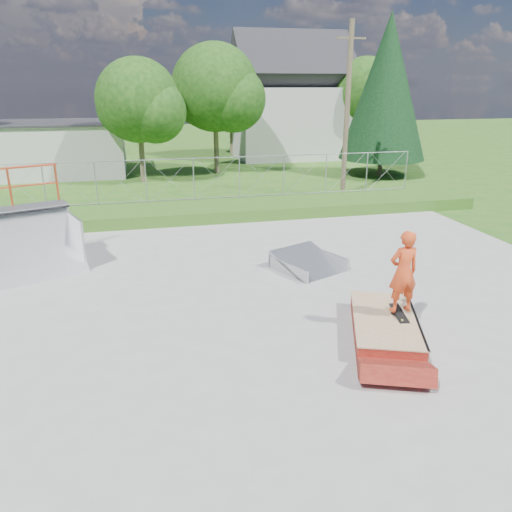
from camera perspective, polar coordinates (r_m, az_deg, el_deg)
The scene contains 17 objects.
ground at distance 12.16m, azimuth -1.10°, elevation -6.55°, with size 120.00×120.00×0.00m, color #285E1A.
concrete_pad at distance 12.15m, azimuth -1.10°, elevation -6.47°, with size 20.00×16.00×0.04m, color #959592.
grass_berm at distance 20.95m, azimuth -6.69°, elevation 5.13°, with size 24.00×3.00×0.50m, color #285E1A.
grind_box at distance 11.45m, azimuth 14.48°, elevation -7.75°, with size 2.29×3.13×0.42m.
quarter_pipe at distance 15.77m, azimuth -25.19°, elevation 3.31°, with size 2.92×2.47×2.92m, color #A8ABB0, non-canonical shape.
flat_bank_ramp at distance 14.85m, azimuth 6.05°, elevation -0.71°, with size 1.67×1.79×0.51m, color #A8ABB0, non-canonical shape.
skateboard at distance 11.51m, azimuth 16.04°, elevation -6.35°, with size 0.22×0.80×0.02m, color black.
skater at distance 11.16m, azimuth 16.46°, elevation -2.10°, with size 0.67×0.44×1.83m, color #E3491F.
chain_link_fence at distance 21.69m, azimuth -7.14°, elevation 8.70°, with size 20.00×0.06×1.80m, color #909398, non-canonical shape.
utility_building_flat at distance 33.42m, azimuth -23.56°, elevation 11.10°, with size 10.00×6.00×3.00m, color #B8B8B4.
gable_house at distance 38.44m, azimuth 3.90°, elevation 16.94°, with size 8.40×6.08×8.94m.
utility_pole at distance 24.77m, azimuth 10.36°, elevation 15.89°, with size 0.24×0.24×8.00m, color brown.
tree_left_near at distance 28.57m, azimuth -12.80°, elevation 16.61°, with size 4.76×4.48×6.65m.
tree_center at distance 30.95m, azimuth -4.12°, elevation 18.29°, with size 5.44×5.12×7.60m.
tree_right_far at distance 38.31m, azimuth 12.86°, elevation 17.58°, with size 5.10×4.80×7.12m.
tree_back_mid at distance 39.33m, azimuth -2.45°, elevation 16.72°, with size 4.08×3.84×5.70m.
conifer_tree at distance 31.19m, azimuth 14.67°, elevation 18.13°, with size 5.04×5.04×9.10m.
Camera 1 is at (-2.31, -10.71, 5.27)m, focal length 35.00 mm.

